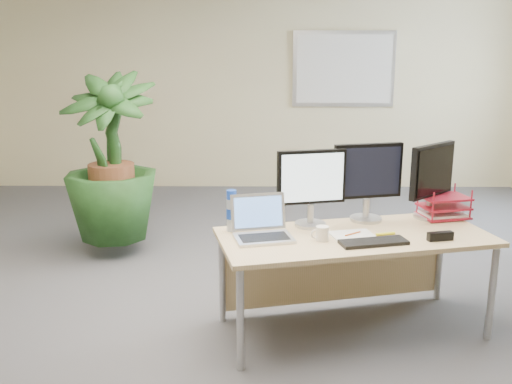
{
  "coord_description": "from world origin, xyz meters",
  "views": [
    {
      "loc": [
        0.16,
        -3.46,
        1.81
      ],
      "look_at": [
        0.12,
        0.35,
        0.84
      ],
      "focal_mm": 40.0,
      "sensor_mm": 36.0,
      "label": 1
    }
  ],
  "objects_px": {
    "floor_plant": "(111,172)",
    "monitor_left": "(311,183)",
    "desk": "(349,250)",
    "monitor_right": "(368,177)",
    "laptop": "(261,227)"
  },
  "relations": [
    {
      "from": "floor_plant",
      "to": "monitor_left",
      "type": "bearing_deg",
      "value": -37.3
    },
    {
      "from": "desk",
      "to": "monitor_left",
      "type": "relative_size",
      "value": 3.59
    },
    {
      "from": "monitor_right",
      "to": "laptop",
      "type": "xyz_separation_m",
      "value": [
        -0.72,
        -0.35,
        -0.24
      ]
    },
    {
      "from": "monitor_right",
      "to": "laptop",
      "type": "height_order",
      "value": "monitor_right"
    },
    {
      "from": "desk",
      "to": "floor_plant",
      "type": "bearing_deg",
      "value": 144.5
    },
    {
      "from": "desk",
      "to": "laptop",
      "type": "height_order",
      "value": "laptop"
    },
    {
      "from": "desk",
      "to": "laptop",
      "type": "bearing_deg",
      "value": -167.19
    },
    {
      "from": "monitor_right",
      "to": "laptop",
      "type": "distance_m",
      "value": 0.84
    },
    {
      "from": "floor_plant",
      "to": "monitor_left",
      "type": "distance_m",
      "value": 2.08
    },
    {
      "from": "floor_plant",
      "to": "laptop",
      "type": "distance_m",
      "value": 1.99
    },
    {
      "from": "monitor_left",
      "to": "laptop",
      "type": "bearing_deg",
      "value": -145.33
    },
    {
      "from": "floor_plant",
      "to": "monitor_right",
      "type": "xyz_separation_m",
      "value": [
        2.04,
        -1.13,
        0.21
      ]
    },
    {
      "from": "floor_plant",
      "to": "monitor_right",
      "type": "bearing_deg",
      "value": -28.92
    },
    {
      "from": "desk",
      "to": "monitor_right",
      "type": "height_order",
      "value": "monitor_right"
    },
    {
      "from": "desk",
      "to": "monitor_left",
      "type": "distance_m",
      "value": 0.5
    }
  ]
}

